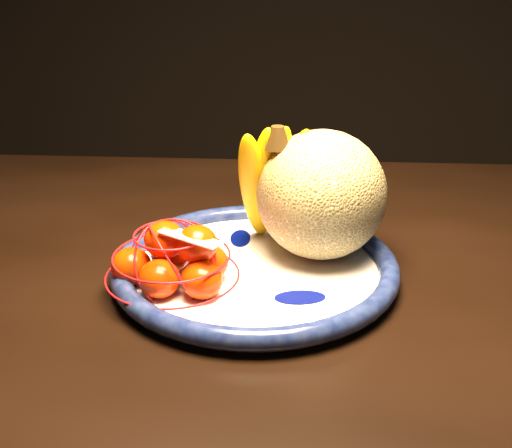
# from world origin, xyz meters

# --- Properties ---
(dining_table) EXTENTS (1.63, 1.02, 0.79)m
(dining_table) POSITION_xyz_m (0.01, -0.12, 0.71)
(dining_table) COLOR black
(dining_table) RESTS_ON ground
(fruit_bowl) EXTENTS (0.36, 0.36, 0.03)m
(fruit_bowl) POSITION_xyz_m (-0.22, -0.14, 0.81)
(fruit_bowl) COLOR white
(fruit_bowl) RESTS_ON dining_table
(cantaloupe) EXTENTS (0.17, 0.17, 0.17)m
(cantaloupe) POSITION_xyz_m (-0.14, -0.09, 0.89)
(cantaloupe) COLOR olive
(cantaloupe) RESTS_ON fruit_bowl
(banana_bunch) EXTENTS (0.12, 0.12, 0.19)m
(banana_bunch) POSITION_xyz_m (-0.21, -0.07, 0.90)
(banana_bunch) COLOR #FFCC01
(banana_bunch) RESTS_ON fruit_bowl
(mandarin_bag) EXTENTS (0.21, 0.21, 0.10)m
(mandarin_bag) POSITION_xyz_m (-0.31, -0.20, 0.84)
(mandarin_bag) COLOR #FF2E00
(mandarin_bag) RESTS_ON fruit_bowl
(price_tag) EXTENTS (0.08, 0.05, 0.01)m
(price_tag) POSITION_xyz_m (-0.29, -0.21, 0.88)
(price_tag) COLOR white
(price_tag) RESTS_ON mandarin_bag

